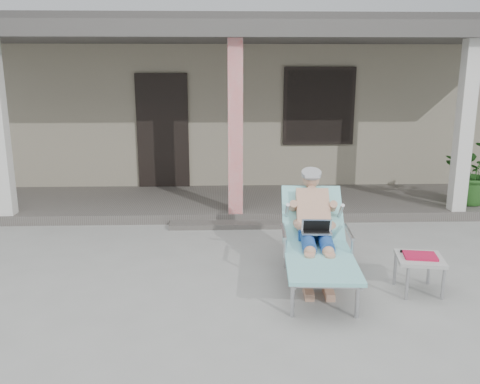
{
  "coord_description": "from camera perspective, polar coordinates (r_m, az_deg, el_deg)",
  "views": [
    {
      "loc": [
        -0.2,
        -5.48,
        2.34
      ],
      "look_at": [
        0.02,
        0.6,
        0.85
      ],
      "focal_mm": 38.0,
      "sensor_mm": 36.0,
      "label": 1
    }
  ],
  "objects": [
    {
      "name": "porch_overhang",
      "position": [
        8.44,
        -0.7,
        16.8
      ],
      "size": [
        10.0,
        2.3,
        2.85
      ],
      "color": "silver",
      "rests_on": "porch_deck"
    },
    {
      "name": "porch_step",
      "position": [
        7.69,
        -0.45,
        -3.67
      ],
      "size": [
        2.0,
        0.3,
        0.07
      ],
      "primitive_type": "cube",
      "color": "#605B56",
      "rests_on": "ground"
    },
    {
      "name": "ground",
      "position": [
        5.96,
        0.05,
        -9.34
      ],
      "size": [
        60.0,
        60.0,
        0.0
      ],
      "primitive_type": "plane",
      "color": "#9E9E99",
      "rests_on": "ground"
    },
    {
      "name": "side_table",
      "position": [
        5.74,
        19.53,
        -7.25
      ],
      "size": [
        0.55,
        0.55,
        0.43
      ],
      "rotation": [
        0.0,
        0.0,
        -0.17
      ],
      "color": "#B5B4AF",
      "rests_on": "ground"
    },
    {
      "name": "porch_deck",
      "position": [
        8.78,
        -0.65,
        -1.19
      ],
      "size": [
        10.0,
        2.0,
        0.15
      ],
      "primitive_type": "cube",
      "color": "#605B56",
      "rests_on": "ground"
    },
    {
      "name": "lounger",
      "position": [
        5.69,
        8.58,
        -2.5
      ],
      "size": [
        0.85,
        1.94,
        1.24
      ],
      "rotation": [
        0.0,
        0.0,
        -0.07
      ],
      "color": "#B7B7BC",
      "rests_on": "ground"
    },
    {
      "name": "potted_palm",
      "position": [
        9.16,
        24.72,
        2.08
      ],
      "size": [
        1.14,
        1.05,
        1.07
      ],
      "primitive_type": "imported",
      "rotation": [
        0.0,
        0.0,
        -0.25
      ],
      "color": "#26591E",
      "rests_on": "porch_deck"
    },
    {
      "name": "house",
      "position": [
        12.0,
        -1.08,
        10.53
      ],
      "size": [
        10.4,
        5.4,
        3.3
      ],
      "color": "gray",
      "rests_on": "ground"
    }
  ]
}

